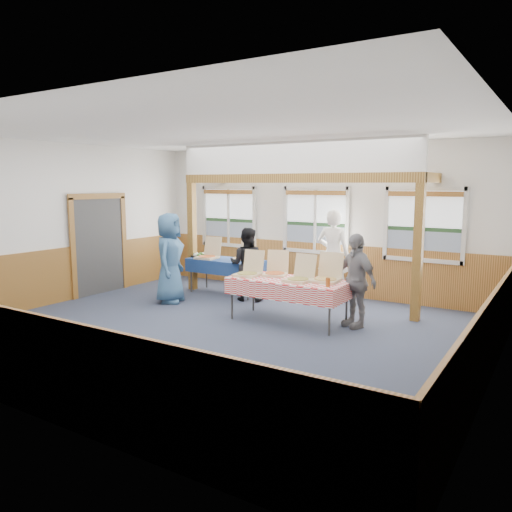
{
  "coord_description": "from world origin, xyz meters",
  "views": [
    {
      "loc": [
        4.66,
        -6.4,
        2.38
      ],
      "look_at": [
        0.02,
        1.0,
        1.11
      ],
      "focal_mm": 35.0,
      "sensor_mm": 36.0,
      "label": 1
    }
  ],
  "objects_px": {
    "table_left": "(226,262)",
    "man_blue": "(170,258)",
    "woman_black": "(247,264)",
    "woman_white": "(333,254)",
    "table_right": "(288,282)",
    "person_grey": "(355,280)"
  },
  "relations": [
    {
      "from": "man_blue",
      "to": "woman_white",
      "type": "bearing_deg",
      "value": -75.3
    },
    {
      "from": "table_left",
      "to": "woman_black",
      "type": "bearing_deg",
      "value": -11.53
    },
    {
      "from": "woman_black",
      "to": "person_grey",
      "type": "relative_size",
      "value": 0.95
    },
    {
      "from": "woman_white",
      "to": "person_grey",
      "type": "relative_size",
      "value": 1.19
    },
    {
      "from": "woman_white",
      "to": "person_grey",
      "type": "bearing_deg",
      "value": 118.58
    },
    {
      "from": "table_right",
      "to": "person_grey",
      "type": "distance_m",
      "value": 1.14
    },
    {
      "from": "woman_black",
      "to": "man_blue",
      "type": "xyz_separation_m",
      "value": [
        -1.23,
        -0.96,
        0.15
      ]
    },
    {
      "from": "table_left",
      "to": "man_blue",
      "type": "bearing_deg",
      "value": -101.48
    },
    {
      "from": "woman_white",
      "to": "table_right",
      "type": "bearing_deg",
      "value": 86.73
    },
    {
      "from": "table_left",
      "to": "person_grey",
      "type": "relative_size",
      "value": 1.13
    },
    {
      "from": "woman_white",
      "to": "woman_black",
      "type": "relative_size",
      "value": 1.24
    },
    {
      "from": "table_right",
      "to": "woman_white",
      "type": "bearing_deg",
      "value": 108.56
    },
    {
      "from": "table_right",
      "to": "person_grey",
      "type": "relative_size",
      "value": 1.41
    },
    {
      "from": "table_left",
      "to": "person_grey",
      "type": "xyz_separation_m",
      "value": [
        3.31,
        -0.92,
        0.09
      ]
    },
    {
      "from": "table_left",
      "to": "table_right",
      "type": "distance_m",
      "value": 2.58
    },
    {
      "from": "person_grey",
      "to": "man_blue",
      "type": "bearing_deg",
      "value": -146.95
    },
    {
      "from": "woman_white",
      "to": "table_left",
      "type": "bearing_deg",
      "value": 14.71
    },
    {
      "from": "woman_white",
      "to": "woman_black",
      "type": "height_order",
      "value": "woman_white"
    },
    {
      "from": "table_right",
      "to": "woman_white",
      "type": "relative_size",
      "value": 1.19
    },
    {
      "from": "table_left",
      "to": "man_blue",
      "type": "distance_m",
      "value": 1.36
    },
    {
      "from": "woman_white",
      "to": "man_blue",
      "type": "distance_m",
      "value": 3.35
    },
    {
      "from": "man_blue",
      "to": "person_grey",
      "type": "bearing_deg",
      "value": -107.82
    }
  ]
}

